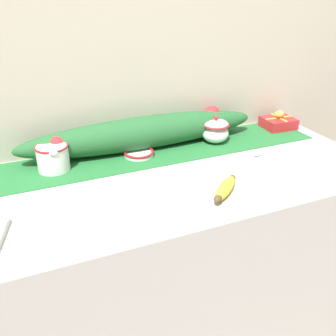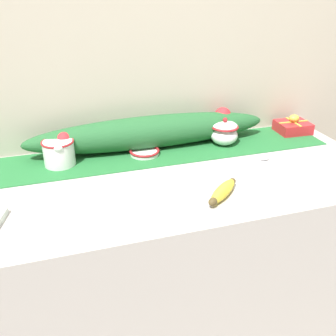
% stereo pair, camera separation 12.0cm
% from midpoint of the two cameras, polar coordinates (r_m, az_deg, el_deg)
% --- Properties ---
extents(countertop, '(1.58, 0.68, 0.93)m').
position_cam_midpoint_polar(countertop, '(1.61, -2.18, -15.91)').
color(countertop, '#B7B2AD').
rests_on(countertop, ground_plane).
extents(back_wall, '(2.38, 0.04, 2.40)m').
position_cam_midpoint_polar(back_wall, '(1.57, -7.53, 13.46)').
color(back_wall, '#B7AD99').
rests_on(back_wall, ground_plane).
extents(table_runner, '(1.45, 0.26, 0.00)m').
position_cam_midpoint_polar(table_runner, '(1.51, -5.24, 2.16)').
color(table_runner, '#236B33').
rests_on(table_runner, countertop).
extents(cream_pitcher, '(0.12, 0.14, 0.10)m').
position_cam_midpoint_polar(cream_pitcher, '(1.44, -19.47, 1.59)').
color(cream_pitcher, white).
rests_on(cream_pitcher, countertop).
extents(sugar_bowl, '(0.12, 0.12, 0.12)m').
position_cam_midpoint_polar(sugar_bowl, '(1.60, 5.10, 5.68)').
color(sugar_bowl, white).
rests_on(sugar_bowl, countertop).
extents(small_dish, '(0.12, 0.12, 0.02)m').
position_cam_midpoint_polar(small_dish, '(1.49, -6.76, 2.22)').
color(small_dish, white).
rests_on(small_dish, countertop).
extents(banana, '(0.15, 0.14, 0.04)m').
position_cam_midpoint_polar(banana, '(1.22, 5.95, -3.18)').
color(banana, yellow).
rests_on(banana, countertop).
extents(spoon, '(0.19, 0.06, 0.01)m').
position_cam_midpoint_polar(spoon, '(1.51, 10.94, 1.84)').
color(spoon, '#B7B7BC').
rests_on(spoon, countertop).
extents(gift_box, '(0.15, 0.13, 0.08)m').
position_cam_midpoint_polar(gift_box, '(1.83, 14.67, 6.74)').
color(gift_box, red).
rests_on(gift_box, countertop).
extents(poinsettia_garland, '(1.01, 0.15, 0.13)m').
position_cam_midpoint_polar(poinsettia_garland, '(1.54, -5.98, 5.39)').
color(poinsettia_garland, '#235B2D').
rests_on(poinsettia_garland, countertop).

